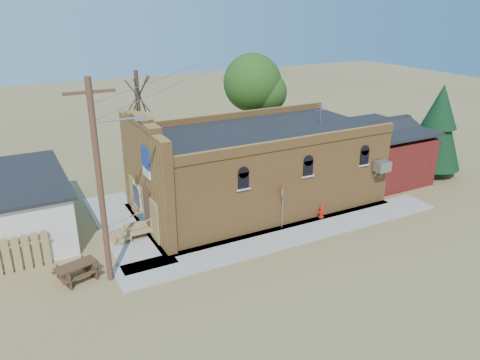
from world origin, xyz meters
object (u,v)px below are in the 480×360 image
trash_barrel (145,221)px  picnic_table (77,270)px  fire_hydrant (321,212)px  utility_pole (101,180)px  stop_sign (283,196)px  brick_bar (254,168)px

trash_barrel → picnic_table: 5.40m
trash_barrel → picnic_table: size_ratio=0.36×
fire_hydrant → trash_barrel: (-9.29, 3.49, 0.02)m
utility_pole → picnic_table: size_ratio=4.33×
utility_pole → trash_barrel: (2.84, 4.09, -4.32)m
stop_sign → fire_hydrant: bearing=-25.0°
fire_hydrant → picnic_table: bearing=-168.5°
brick_bar → stop_sign: brick_bar is taller
trash_barrel → picnic_table: (-4.20, -3.39, 0.03)m
brick_bar → utility_pole: bearing=-156.3°
stop_sign → trash_barrel: 7.62m
trash_barrel → utility_pole: bearing=-124.8°
utility_pole → fire_hydrant: (12.14, 0.60, -4.33)m
stop_sign → trash_barrel: bearing=127.2°
trash_barrel → picnic_table: trash_barrel is taller
brick_bar → trash_barrel: brick_bar is taller
brick_bar → fire_hydrant: (2.35, -3.70, -1.90)m
utility_pole → picnic_table: bearing=152.6°
fire_hydrant → stop_sign: 3.07m
utility_pole → fire_hydrant: bearing=2.8°
stop_sign → picnic_table: bearing=154.5°
stop_sign → utility_pole: bearing=158.7°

